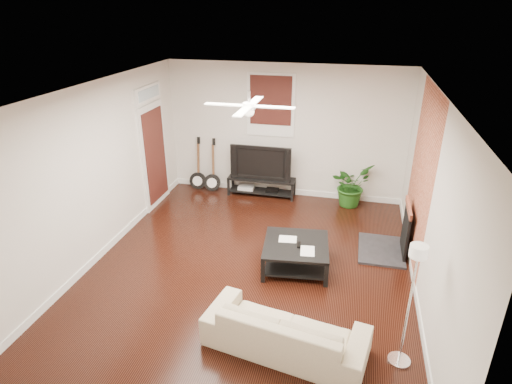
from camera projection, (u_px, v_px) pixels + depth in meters
room at (250, 187)px, 6.25m from camera, size 5.01×6.01×2.81m
brick_accent at (421, 177)px, 6.62m from camera, size 0.02×2.20×2.80m
fireplace at (394, 228)px, 7.06m from camera, size 0.80×1.10×0.92m
window_back at (271, 105)px, 8.73m from camera, size 1.00×0.06×1.30m
door_left at (154, 146)px, 8.52m from camera, size 0.08×1.00×2.50m
tv_stand at (261, 187)px, 9.31m from camera, size 1.45×0.39×0.41m
tv at (262, 161)px, 9.09m from camera, size 1.30×0.17×0.75m
coffee_table at (296, 255)px, 6.77m from camera, size 1.11×1.11×0.42m
sofa at (285, 330)px, 5.12m from camera, size 2.06×1.10×0.57m
floor_lamp at (409, 307)px, 4.72m from camera, size 0.31×0.31×1.60m
potted_plant at (351, 185)px, 8.76m from camera, size 1.04×1.06×0.90m
guitar_left at (197, 164)px, 9.42m from camera, size 0.40×0.31×1.20m
guitar_right at (212, 166)px, 9.32m from camera, size 0.42×0.34×1.20m
ceiling_fan at (249, 106)px, 5.77m from camera, size 1.24×1.24×0.32m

